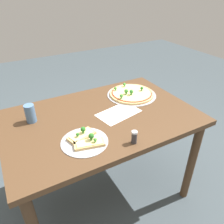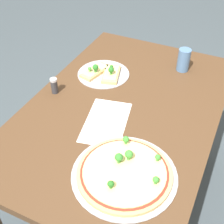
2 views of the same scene
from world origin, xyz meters
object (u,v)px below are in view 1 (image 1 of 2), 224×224
(condiment_shaker, at_px, (134,137))
(drinking_cup, at_px, (30,113))
(pizza_tray_whole, at_px, (131,94))
(pizza_tray_slice, at_px, (85,140))
(dining_table, at_px, (101,128))

(condiment_shaker, bearing_deg, drinking_cup, 132.42)
(drinking_cup, bearing_deg, condiment_shaker, -47.58)
(pizza_tray_whole, relative_size, condiment_shaker, 4.90)
(pizza_tray_whole, xyz_separation_m, drinking_cup, (-0.76, -0.00, 0.05))
(pizza_tray_slice, bearing_deg, condiment_shaker, -31.22)
(drinking_cup, bearing_deg, pizza_tray_whole, 0.05)
(pizza_tray_slice, relative_size, drinking_cup, 2.24)
(pizza_tray_slice, relative_size, condiment_shaker, 3.42)
(dining_table, bearing_deg, condiment_shaker, -83.98)
(pizza_tray_slice, height_order, condiment_shaker, condiment_shaker)
(pizza_tray_whole, xyz_separation_m, condiment_shaker, (-0.31, -0.50, 0.03))
(dining_table, distance_m, pizza_tray_slice, 0.30)
(pizza_tray_whole, bearing_deg, condiment_shaker, -121.97)
(drinking_cup, xyz_separation_m, condiment_shaker, (0.45, -0.50, -0.02))
(dining_table, bearing_deg, drinking_cup, 159.40)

